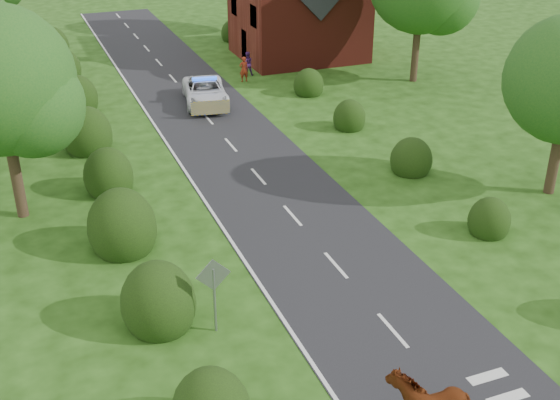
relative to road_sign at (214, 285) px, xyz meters
name	(u,v)px	position (x,y,z in m)	size (l,w,h in m)	color
ground	(393,331)	(5.00, -2.00, -1.65)	(120.00, 120.00, 0.00)	#1D3E0E
road	(237,152)	(5.00, 13.00, -1.64)	(6.00, 70.00, 0.02)	black
road_markings	(218,174)	(3.40, 10.93, -1.63)	(4.96, 70.00, 0.01)	white
hedgerow_left	(111,188)	(-1.51, 9.69, -0.91)	(2.75, 50.41, 3.00)	black
hedgerow_right	(397,151)	(11.60, 9.21, -1.10)	(2.10, 45.78, 2.10)	black
tree_left_a	(7,87)	(-4.75, 9.86, 3.69)	(5.74, 5.60, 8.38)	#332316
road_sign	(214,285)	(0.00, 0.00, 0.00)	(1.06, 0.08, 2.53)	gray
house	(299,2)	(14.49, 28.00, 2.13)	(8.00, 7.40, 9.17)	maroon
police_van	(205,92)	(5.60, 20.52, -0.95)	(3.16, 5.41, 1.55)	white
pedestrian_red	(244,69)	(9.03, 23.77, -0.86)	(0.58, 0.38, 1.59)	#9F2D17
pedestrian_purple	(247,64)	(9.67, 24.98, -0.88)	(0.75, 0.58, 1.54)	#592878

